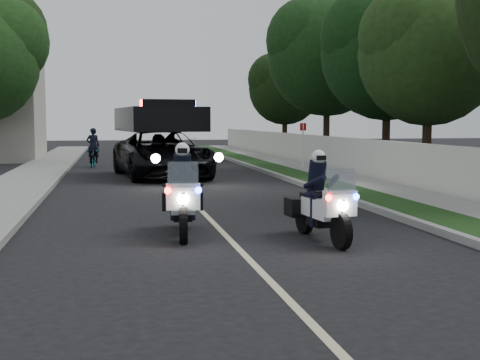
# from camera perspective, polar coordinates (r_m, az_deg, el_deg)

# --- Properties ---
(ground) EXTENTS (120.00, 120.00, 0.00)m
(ground) POSITION_cam_1_polar(r_m,az_deg,el_deg) (11.49, -0.51, -5.74)
(ground) COLOR black
(ground) RESTS_ON ground
(curb_right) EXTENTS (0.20, 60.00, 0.15)m
(curb_right) POSITION_cam_1_polar(r_m,az_deg,el_deg) (22.08, 5.16, -0.22)
(curb_right) COLOR gray
(curb_right) RESTS_ON ground
(grass_verge) EXTENTS (1.20, 60.00, 0.16)m
(grass_verge) POSITION_cam_1_polar(r_m,az_deg,el_deg) (22.28, 6.89, -0.17)
(grass_verge) COLOR #193814
(grass_verge) RESTS_ON ground
(sidewalk_right) EXTENTS (1.40, 60.00, 0.16)m
(sidewalk_right) POSITION_cam_1_polar(r_m,az_deg,el_deg) (22.72, 10.01, -0.11)
(sidewalk_right) COLOR gray
(sidewalk_right) RESTS_ON ground
(property_wall) EXTENTS (0.22, 60.00, 1.50)m
(property_wall) POSITION_cam_1_polar(r_m,az_deg,el_deg) (23.04, 12.36, 1.60)
(property_wall) COLOR beige
(property_wall) RESTS_ON ground
(curb_left) EXTENTS (0.20, 60.00, 0.15)m
(curb_left) POSITION_cam_1_polar(r_m,az_deg,el_deg) (21.29, -16.53, -0.62)
(curb_left) COLOR gray
(curb_left) RESTS_ON ground
(sidewalk_left) EXTENTS (2.00, 60.00, 0.16)m
(sidewalk_left) POSITION_cam_1_polar(r_m,az_deg,el_deg) (21.42, -19.46, -0.66)
(sidewalk_left) COLOR gray
(sidewalk_left) RESTS_ON ground
(lane_marking) EXTENTS (0.12, 50.00, 0.01)m
(lane_marking) POSITION_cam_1_polar(r_m,az_deg,el_deg) (21.30, -5.48, -0.61)
(lane_marking) COLOR #BFB78C
(lane_marking) RESTS_ON ground
(police_moto_left) EXTENTS (0.94, 2.16, 1.78)m
(police_moto_left) POSITION_cam_1_polar(r_m,az_deg,el_deg) (12.50, -5.06, -4.86)
(police_moto_left) COLOR white
(police_moto_left) RESTS_ON ground
(police_moto_right) EXTENTS (0.89, 2.03, 1.67)m
(police_moto_right) POSITION_cam_1_polar(r_m,az_deg,el_deg) (11.95, 7.17, -5.36)
(police_moto_right) COLOR white
(police_moto_right) RESTS_ON ground
(police_suv) EXTENTS (3.85, 6.85, 3.16)m
(police_suv) POSITION_cam_1_polar(r_m,az_deg,el_deg) (24.97, -6.92, 0.24)
(police_suv) COLOR black
(police_suv) RESTS_ON ground
(bicycle) EXTENTS (0.64, 1.57, 0.81)m
(bicycle) POSITION_cam_1_polar(r_m,az_deg,el_deg) (30.77, -12.86, 1.11)
(bicycle) COLOR black
(bicycle) RESTS_ON ground
(cyclist) EXTENTS (0.63, 0.45, 1.63)m
(cyclist) POSITION_cam_1_polar(r_m,az_deg,el_deg) (30.77, -12.86, 1.11)
(cyclist) COLOR black
(cyclist) RESTS_ON ground
(sign_post) EXTENTS (0.43, 0.43, 2.14)m
(sign_post) POSITION_cam_1_polar(r_m,az_deg,el_deg) (28.13, 5.58, 0.83)
(sign_post) COLOR #A50B21
(sign_post) RESTS_ON ground
(tree_right_b) EXTENTS (6.71, 6.71, 9.13)m
(tree_right_b) POSITION_cam_1_polar(r_m,az_deg,el_deg) (26.31, 16.14, 0.33)
(tree_right_b) COLOR #224015
(tree_right_b) RESTS_ON ground
(tree_right_c) EXTENTS (7.82, 7.82, 10.06)m
(tree_right_c) POSITION_cam_1_polar(r_m,az_deg,el_deg) (30.18, 12.75, 1.03)
(tree_right_c) COLOR #123410
(tree_right_c) RESTS_ON ground
(tree_right_d) EXTENTS (7.89, 7.89, 11.15)m
(tree_right_d) POSITION_cam_1_polar(r_m,az_deg,el_deg) (36.66, 7.63, 1.86)
(tree_right_d) COLOR #163A13
(tree_right_d) RESTS_ON ground
(tree_right_e) EXTENTS (6.08, 6.08, 8.58)m
(tree_right_e) POSITION_cam_1_polar(r_m,az_deg,el_deg) (45.96, 3.97, 2.60)
(tree_right_e) COLOR black
(tree_right_e) RESTS_ON ground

